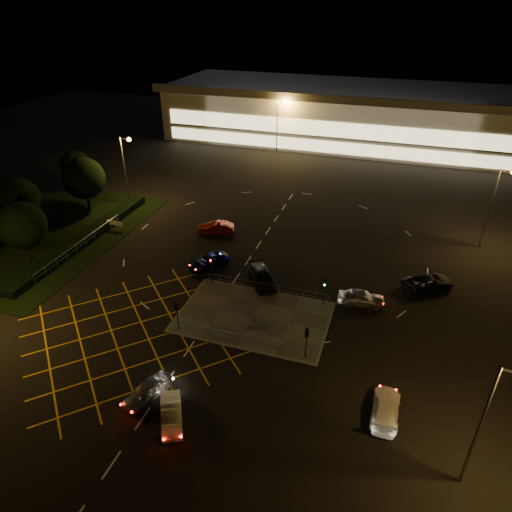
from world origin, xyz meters
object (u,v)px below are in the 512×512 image
(car_near_silver, at_px, (148,391))
(car_right_silver, at_px, (361,298))
(signal_ne, at_px, (325,286))
(car_left_blue, at_px, (208,261))
(car_queue_white, at_px, (171,414))
(car_circ_red, at_px, (216,228))
(car_far_dkgrey, at_px, (262,277))
(signal_nw, at_px, (211,266))
(car_approach_white, at_px, (386,408))
(signal_sw, at_px, (177,310))
(car_east_grey, at_px, (428,282))
(signal_se, at_px, (307,337))

(car_near_silver, distance_m, car_right_silver, 22.47)
(signal_ne, height_order, car_left_blue, signal_ne)
(car_left_blue, bearing_deg, signal_ne, 18.46)
(car_queue_white, xyz_separation_m, car_circ_red, (-8.44, 28.83, 0.08))
(car_left_blue, height_order, car_far_dkgrey, car_far_dkgrey)
(signal_nw, relative_size, car_queue_white, 0.76)
(car_queue_white, relative_size, car_left_blue, 0.85)
(car_near_silver, height_order, car_approach_white, car_near_silver)
(car_near_silver, distance_m, car_far_dkgrey, 18.36)
(signal_ne, bearing_deg, car_left_blue, 166.45)
(signal_sw, distance_m, car_near_silver, 8.34)
(signal_ne, xyz_separation_m, car_east_grey, (9.95, 6.50, -1.61))
(car_east_grey, bearing_deg, signal_ne, 89.02)
(car_queue_white, distance_m, car_east_grey, 29.84)
(car_queue_white, bearing_deg, car_left_blue, 77.25)
(signal_sw, relative_size, signal_nw, 1.00)
(signal_sw, distance_m, car_queue_white, 10.51)
(signal_sw, xyz_separation_m, car_approach_white, (18.97, -4.07, -1.66))
(signal_nw, xyz_separation_m, car_near_silver, (1.41, -16.04, -1.65))
(signal_sw, height_order, car_right_silver, signal_sw)
(car_queue_white, distance_m, car_right_silver, 22.06)
(signal_ne, distance_m, car_right_silver, 4.14)
(car_queue_white, xyz_separation_m, car_far_dkgrey, (0.80, 19.44, 0.09))
(signal_se, height_order, car_approach_white, signal_se)
(signal_se, distance_m, car_approach_white, 8.24)
(signal_nw, distance_m, car_east_grey, 22.95)
(signal_ne, bearing_deg, signal_se, -90.00)
(car_near_silver, distance_m, car_approach_white, 18.01)
(car_far_dkgrey, relative_size, car_approach_white, 1.10)
(car_left_blue, height_order, car_approach_white, car_approach_white)
(signal_nw, bearing_deg, car_approach_white, -32.43)
(car_near_silver, height_order, car_east_grey, car_east_grey)
(signal_ne, bearing_deg, car_circ_red, 145.07)
(car_near_silver, xyz_separation_m, car_right_silver, (14.14, 17.46, 0.07))
(car_near_silver, bearing_deg, car_right_silver, 68.98)
(signal_nw, height_order, signal_ne, same)
(car_approach_white, bearing_deg, car_left_blue, -36.09)
(signal_nw, height_order, car_far_dkgrey, signal_nw)
(signal_ne, xyz_separation_m, car_left_blue, (-13.89, 3.35, -1.69))
(car_right_silver, height_order, car_east_grey, car_right_silver)
(car_circ_red, bearing_deg, signal_sw, -6.57)
(car_approach_white, bearing_deg, car_circ_red, -44.88)
(signal_nw, xyz_separation_m, signal_ne, (12.00, 0.00, 0.00))
(signal_nw, distance_m, car_left_blue, 4.20)
(car_near_silver, relative_size, car_far_dkgrey, 0.79)
(car_queue_white, bearing_deg, car_near_silver, 123.61)
(signal_sw, height_order, signal_se, same)
(signal_sw, bearing_deg, signal_ne, -146.35)
(car_left_blue, distance_m, car_approach_white, 25.94)
(car_queue_white, bearing_deg, signal_se, 21.51)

